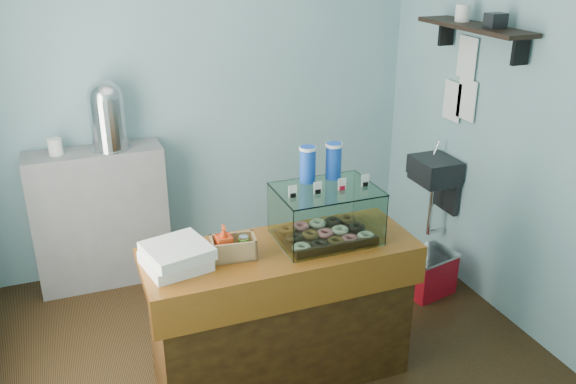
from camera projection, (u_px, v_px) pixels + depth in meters
name	position (u px, v px, depth m)	size (l,w,h in m)	color
ground	(268.00, 350.00, 4.09)	(3.50, 3.50, 0.00)	black
room_shell	(268.00, 101.00, 3.44)	(3.54, 3.04, 2.82)	#7DACB7
counter	(281.00, 312.00, 3.69)	(1.60, 0.60, 0.90)	#472D0D
back_shelf	(101.00, 218.00, 4.71)	(1.00, 0.32, 1.10)	gray
display_case	(325.00, 210.00, 3.60)	(0.59, 0.43, 0.54)	#361D10
condiment_crate	(231.00, 246.00, 3.39)	(0.27, 0.18, 0.20)	tan
pastry_boxes	(176.00, 256.00, 3.30)	(0.39, 0.39, 0.13)	white
coffee_urn	(107.00, 114.00, 4.43)	(0.28, 0.28, 0.52)	silver
red_cooler	(428.00, 273.00, 4.69)	(0.43, 0.36, 0.34)	red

